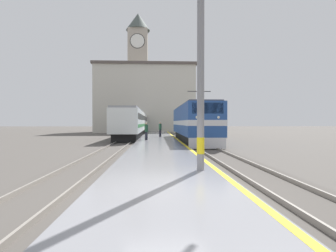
% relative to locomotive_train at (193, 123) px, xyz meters
% --- Properties ---
extents(ground_plane, '(200.00, 200.00, 0.00)m').
position_rel_locomotive_train_xyz_m(ground_plane, '(-3.51, 10.74, -1.94)').
color(ground_plane, '#514C47').
extents(platform, '(4.19, 140.00, 0.28)m').
position_rel_locomotive_train_xyz_m(platform, '(-3.51, 5.74, -1.80)').
color(platform, gray).
rests_on(platform, ground).
extents(rail_track_near, '(2.83, 140.00, 0.16)m').
position_rel_locomotive_train_xyz_m(rail_track_near, '(0.00, 5.74, -1.91)').
color(rail_track_near, '#514C47').
rests_on(rail_track_near, ground).
extents(rail_track_far, '(2.84, 140.00, 0.16)m').
position_rel_locomotive_train_xyz_m(rail_track_far, '(-6.95, 5.74, -1.91)').
color(rail_track_far, '#514C47').
rests_on(rail_track_far, ground).
extents(locomotive_train, '(2.92, 15.37, 4.77)m').
position_rel_locomotive_train_xyz_m(locomotive_train, '(0.00, 0.00, 0.00)').
color(locomotive_train, black).
rests_on(locomotive_train, ground).
extents(passenger_train, '(2.92, 44.01, 3.63)m').
position_rel_locomotive_train_xyz_m(passenger_train, '(-6.95, 20.25, 0.03)').
color(passenger_train, black).
rests_on(passenger_train, ground).
extents(catenary_mast, '(2.48, 0.28, 8.89)m').
position_rel_locomotive_train_xyz_m(catenary_mast, '(-2.11, -17.11, 2.75)').
color(catenary_mast, gray).
rests_on(catenary_mast, platform).
extents(person_on_platform, '(0.34, 0.34, 1.73)m').
position_rel_locomotive_train_xyz_m(person_on_platform, '(-4.74, -0.42, -0.75)').
color(person_on_platform, '#23232D').
rests_on(person_on_platform, platform).
extents(second_waiting_passenger, '(0.34, 0.34, 1.81)m').
position_rel_locomotive_train_xyz_m(second_waiting_passenger, '(-3.25, 5.29, -0.70)').
color(second_waiting_passenger, '#23232D').
rests_on(second_waiting_passenger, platform).
extents(clock_tower, '(6.00, 6.00, 29.57)m').
position_rel_locomotive_train_xyz_m(clock_tower, '(-8.21, 40.09, 13.82)').
color(clock_tower, '#ADA393').
rests_on(clock_tower, ground).
extents(station_building, '(20.34, 8.77, 13.72)m').
position_rel_locomotive_train_xyz_m(station_building, '(-5.90, 27.75, 4.94)').
color(station_building, beige).
rests_on(station_building, ground).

